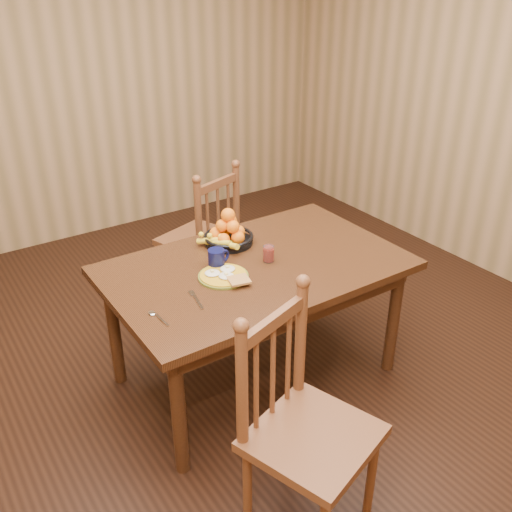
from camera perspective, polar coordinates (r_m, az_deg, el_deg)
room at (r=2.85m, az=0.00°, el=9.82°), size 4.52×5.02×2.72m
dining_table at (r=3.13m, az=0.00°, el=-2.18°), size 1.60×1.00×0.75m
chair_far at (r=3.98m, az=-5.37°, el=1.78°), size 0.57×0.56×1.01m
chair_near at (r=2.44m, az=4.82°, el=-16.82°), size 0.60×0.59×1.07m
breakfast_plate at (r=2.96m, az=-3.20°, el=-1.97°), size 0.26×0.30×0.04m
fork at (r=2.80m, az=-6.04°, el=-4.25°), size 0.05×0.18×0.00m
spoon at (r=2.70m, az=-10.05°, el=-5.85°), size 0.04×0.16×0.01m
coffee_mug at (r=3.05m, az=-3.91°, el=-0.20°), size 0.13×0.09×0.10m
juice_glass at (r=3.10m, az=1.27°, el=0.18°), size 0.06×0.06×0.09m
fruit_bowl at (r=3.29m, az=-2.85°, el=2.23°), size 0.32×0.32×0.22m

